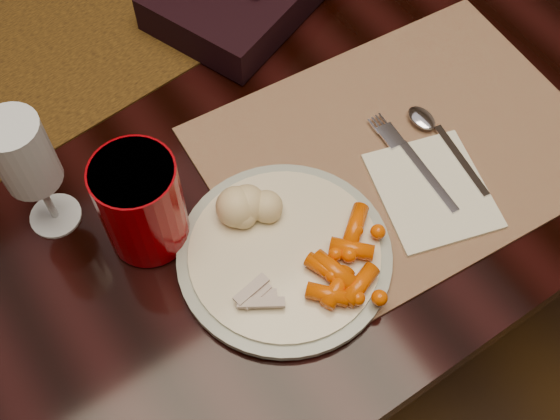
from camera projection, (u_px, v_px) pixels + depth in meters
floor at (225, 299)px, 1.57m from camera, size 5.00×5.00×0.00m
dining_table at (211, 214)px, 1.25m from camera, size 1.80×1.00×0.75m
placemat_main at (401, 150)px, 0.86m from camera, size 0.48×0.37×0.00m
dinner_plate at (284, 254)px, 0.77m from camera, size 0.29×0.29×0.01m
baby_carrots at (344, 266)px, 0.75m from camera, size 0.10×0.09×0.02m
mashed_potatoes at (260, 201)px, 0.77m from camera, size 0.09×0.08×0.04m
turkey_shreds at (262, 288)px, 0.74m from camera, size 0.07×0.06×0.01m
napkin at (432, 190)px, 0.82m from camera, size 0.16×0.17×0.00m
fork at (419, 166)px, 0.83m from camera, size 0.03×0.14×0.00m
spoon at (449, 147)px, 0.85m from camera, size 0.05×0.14×0.00m
red_cup at (141, 204)px, 0.74m from camera, size 0.11×0.11×0.12m
wine_glass at (34, 176)px, 0.74m from camera, size 0.07×0.07×0.17m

